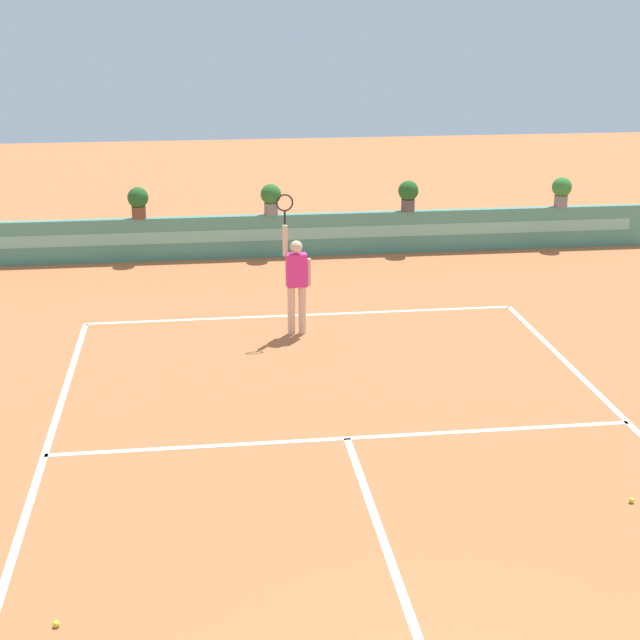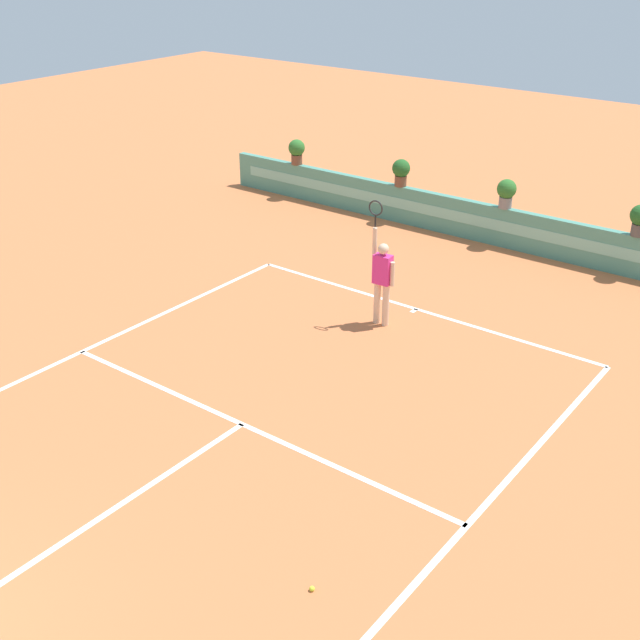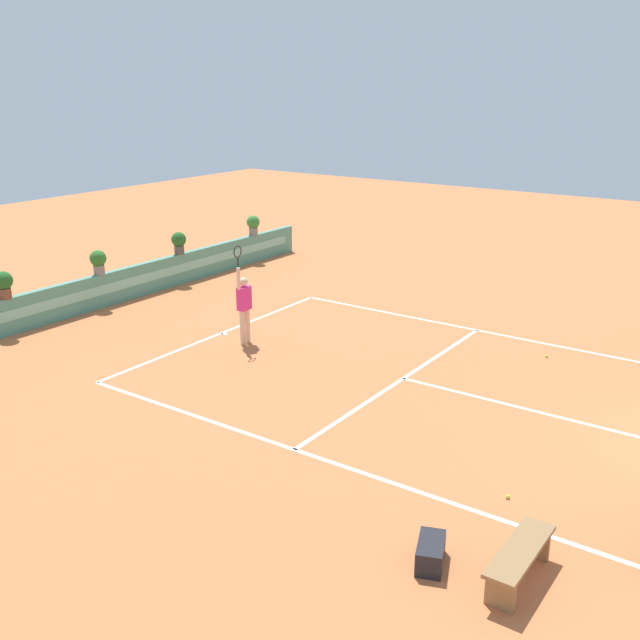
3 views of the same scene
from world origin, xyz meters
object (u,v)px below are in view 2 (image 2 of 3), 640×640
object	(u,v)px
potted_plant_centre	(506,192)
potted_plant_far_left	(297,150)
potted_plant_right	(640,218)
tennis_player	(382,276)
potted_plant_left	(401,171)
tennis_ball_near_baseline	(312,589)

from	to	relation	value
potted_plant_centre	potted_plant_far_left	xyz separation A→B (m)	(-6.59, 0.00, 0.00)
potted_plant_right	tennis_player	bearing A→B (deg)	-120.44
potted_plant_left	potted_plant_right	bearing A→B (deg)	0.00
potted_plant_right	potted_plant_centre	distance (m)	3.25
potted_plant_right	potted_plant_left	bearing A→B (deg)	180.00
potted_plant_right	potted_plant_centre	xyz separation A→B (m)	(-3.25, 0.00, 0.00)
tennis_ball_near_baseline	potted_plant_left	distance (m)	13.87
potted_plant_right	potted_plant_centre	bearing A→B (deg)	180.00
tennis_player	potted_plant_far_left	distance (m)	8.61
potted_plant_left	potted_plant_far_left	size ratio (longest dim) A/B	1.00
potted_plant_centre	potted_plant_far_left	bearing A→B (deg)	180.00
tennis_ball_near_baseline	potted_plant_far_left	world-z (taller)	potted_plant_far_left
potted_plant_centre	potted_plant_left	world-z (taller)	same
potted_plant_left	potted_plant_far_left	world-z (taller)	same
potted_plant_far_left	potted_plant_centre	bearing A→B (deg)	0.00
potted_plant_far_left	potted_plant_right	bearing A→B (deg)	0.00
tennis_player	potted_plant_left	size ratio (longest dim) A/B	3.57
tennis_player	potted_plant_far_left	bearing A→B (deg)	140.01
tennis_player	potted_plant_right	size ratio (longest dim) A/B	3.57
potted_plant_left	tennis_ball_near_baseline	bearing A→B (deg)	-62.20
tennis_player	tennis_ball_near_baseline	bearing A→B (deg)	-63.07
potted_plant_centre	potted_plant_right	bearing A→B (deg)	0.00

